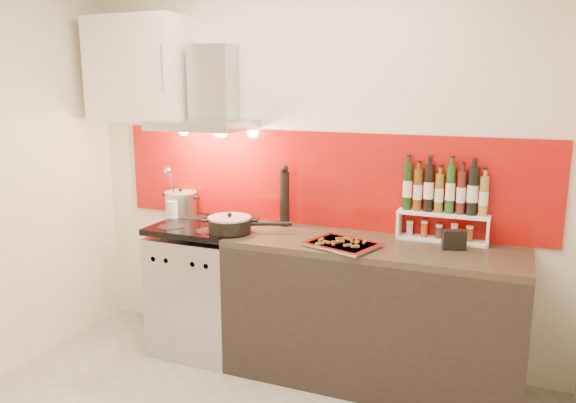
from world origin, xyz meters
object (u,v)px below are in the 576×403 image
at_px(range_stove, 204,288).
at_px(counter, 371,313).
at_px(saute_pan, 231,224).
at_px(stock_pot, 181,203).
at_px(pepper_mill, 285,197).
at_px(baking_tray, 342,244).

relative_size(range_stove, counter, 0.51).
xyz_separation_m(counter, saute_pan, (-0.91, -0.12, 0.51)).
distance_m(stock_pot, saute_pan, 0.64).
relative_size(counter, pepper_mill, 4.29).
bearing_deg(range_stove, pepper_mill, 20.54).
relative_size(saute_pan, baking_tray, 1.10).
bearing_deg(stock_pot, pepper_mill, 1.12).
xyz_separation_m(counter, stock_pot, (-1.48, 0.18, 0.55)).
bearing_deg(stock_pot, range_stove, -33.32).
relative_size(range_stove, baking_tray, 1.93).
xyz_separation_m(range_stove, pepper_mill, (0.53, 0.20, 0.66)).
xyz_separation_m(stock_pot, baking_tray, (1.32, -0.32, -0.08)).
bearing_deg(saute_pan, counter, 7.29).
distance_m(saute_pan, baking_tray, 0.76).
distance_m(range_stove, baking_tray, 1.15).
height_order(range_stove, pepper_mill, pepper_mill).
bearing_deg(pepper_mill, range_stove, -159.46).
bearing_deg(saute_pan, range_stove, 158.66).
bearing_deg(counter, pepper_mill, 163.68).
relative_size(counter, saute_pan, 3.48).
bearing_deg(range_stove, counter, 0.23).
bearing_deg(stock_pot, baking_tray, -13.47).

